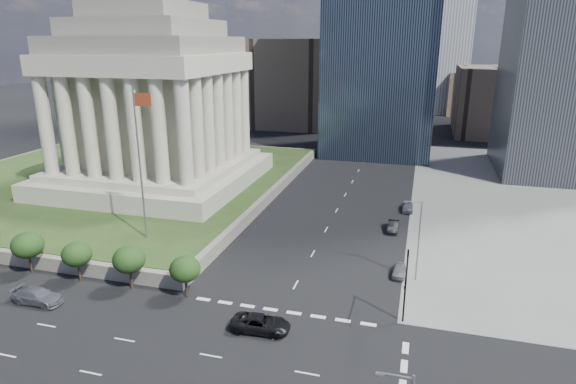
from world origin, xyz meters
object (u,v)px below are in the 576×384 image
(war_memorial, at_px, (150,76))
(traffic_signal_ne, at_px, (406,283))
(flagpole, at_px, (140,157))
(street_lamp_north, at_px, (418,236))
(suv_grey, at_px, (38,296))
(parked_sedan_mid, at_px, (393,226))
(parked_sedan_near, at_px, (399,270))
(parked_sedan_far, at_px, (408,207))
(pickup_truck, at_px, (261,323))

(war_memorial, bearing_deg, traffic_signal_ne, -36.42)
(flagpole, xyz_separation_m, street_lamp_north, (35.16, 1.00, -7.45))
(suv_grey, bearing_deg, street_lamp_north, -67.36)
(war_memorial, height_order, parked_sedan_mid, war_memorial)
(parked_sedan_near, bearing_deg, parked_sedan_far, 91.49)
(parked_sedan_mid, relative_size, parked_sedan_far, 1.00)
(war_memorial, height_order, flagpole, war_memorial)
(flagpole, distance_m, parked_sedan_far, 43.98)
(street_lamp_north, relative_size, pickup_truck, 1.71)
(war_memorial, xyz_separation_m, street_lamp_north, (47.33, -23.00, -15.74))
(street_lamp_north, bearing_deg, parked_sedan_mid, 103.11)
(parked_sedan_near, bearing_deg, traffic_signal_ne, -83.76)
(war_memorial, xyz_separation_m, flagpole, (12.17, -24.00, -8.29))
(parked_sedan_near, bearing_deg, pickup_truck, -126.75)
(traffic_signal_ne, bearing_deg, parked_sedan_near, 94.75)
(street_lamp_north, height_order, suv_grey, street_lamp_north)
(war_memorial, height_order, traffic_signal_ne, war_memorial)
(street_lamp_north, relative_size, parked_sedan_far, 2.28)
(parked_sedan_near, bearing_deg, war_memorial, 155.41)
(flagpole, relative_size, suv_grey, 3.52)
(pickup_truck, bearing_deg, flagpole, 53.08)
(pickup_truck, xyz_separation_m, suv_grey, (-25.11, -1.58, 0.01))
(street_lamp_north, bearing_deg, flagpole, -178.37)
(flagpole, bearing_deg, suv_grey, -105.00)
(street_lamp_north, relative_size, parked_sedan_near, 2.61)
(suv_grey, bearing_deg, parked_sedan_far, -42.33)
(war_memorial, relative_size, suv_grey, 6.87)
(war_memorial, bearing_deg, suv_grey, -78.57)
(pickup_truck, xyz_separation_m, parked_sedan_mid, (10.67, 30.24, -0.09))
(suv_grey, relative_size, parked_sedan_far, 1.30)
(parked_sedan_near, xyz_separation_m, parked_sedan_mid, (-1.72, 14.52, 0.07))
(traffic_signal_ne, height_order, parked_sedan_near, traffic_signal_ne)
(flagpole, bearing_deg, traffic_signal_ne, -16.71)
(traffic_signal_ne, height_order, street_lamp_north, street_lamp_north)
(suv_grey, bearing_deg, war_memorial, 11.21)
(suv_grey, bearing_deg, flagpole, -15.21)
(parked_sedan_mid, bearing_deg, war_memorial, 169.96)
(parked_sedan_mid, bearing_deg, traffic_signal_ne, -84.14)
(war_memorial, xyz_separation_m, parked_sedan_mid, (43.78, -7.76, -20.68))
(war_memorial, height_order, pickup_truck, war_memorial)
(flagpole, xyz_separation_m, pickup_truck, (20.94, -14.00, -12.30))
(pickup_truck, bearing_deg, suv_grey, 90.44)
(parked_sedan_near, relative_size, parked_sedan_far, 0.87)
(flagpole, height_order, parked_sedan_near, flagpole)
(pickup_truck, height_order, parked_sedan_mid, pickup_truck)
(suv_grey, relative_size, parked_sedan_near, 1.48)
(parked_sedan_mid, height_order, parked_sedan_far, parked_sedan_far)
(street_lamp_north, xyz_separation_m, parked_sedan_near, (-1.83, 0.72, -5.01))
(flagpole, bearing_deg, parked_sedan_near, 2.96)
(parked_sedan_mid, bearing_deg, parked_sedan_far, 79.90)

